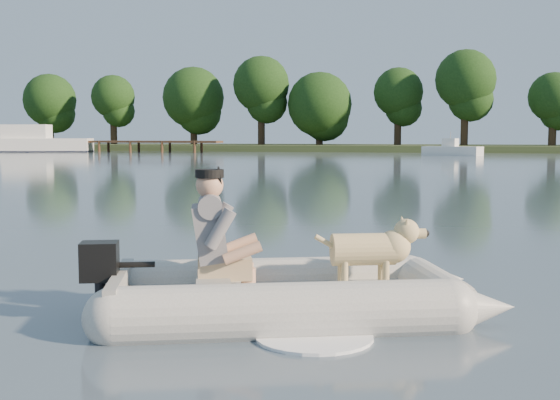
% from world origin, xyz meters
% --- Properties ---
extents(water, '(160.00, 160.00, 0.00)m').
position_xyz_m(water, '(0.00, 0.00, 0.00)').
color(water, slate).
rests_on(water, ground).
extents(shore_bank, '(160.00, 12.00, 0.70)m').
position_xyz_m(shore_bank, '(0.00, 62.00, 0.25)').
color(shore_bank, '#47512D').
rests_on(shore_bank, water).
extents(dock, '(18.00, 2.00, 1.04)m').
position_xyz_m(dock, '(-26.00, 52.00, 0.52)').
color(dock, '#4C331E').
rests_on(dock, water).
extents(treeline, '(84.66, 7.35, 9.27)m').
position_xyz_m(treeline, '(5.75, 61.07, 5.30)').
color(treeline, '#332316').
rests_on(treeline, shore_bank).
extents(dinghy, '(5.77, 5.14, 1.37)m').
position_xyz_m(dinghy, '(0.78, -0.23, 0.58)').
color(dinghy, '#A0A09B').
rests_on(dinghy, water).
extents(man, '(0.88, 0.82, 1.06)m').
position_xyz_m(man, '(0.11, -0.42, 0.77)').
color(man, slate).
rests_on(man, dinghy).
extents(dog, '(0.98, 0.62, 0.61)m').
position_xyz_m(dog, '(1.36, 0.03, 0.51)').
color(dog, tan).
rests_on(dog, dinghy).
extents(outboard_motor, '(0.48, 0.41, 0.78)m').
position_xyz_m(outboard_motor, '(-0.77, -0.78, 0.31)').
color(outboard_motor, black).
rests_on(outboard_motor, dinghy).
extents(cabin_cruiser, '(10.04, 6.00, 2.93)m').
position_xyz_m(cabin_cruiser, '(-33.68, 50.80, 1.24)').
color(cabin_cruiser, white).
rests_on(cabin_cruiser, water).
extents(motorboat, '(4.80, 3.26, 1.90)m').
position_xyz_m(motorboat, '(2.57, 48.80, 0.86)').
color(motorboat, white).
rests_on(motorboat, water).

